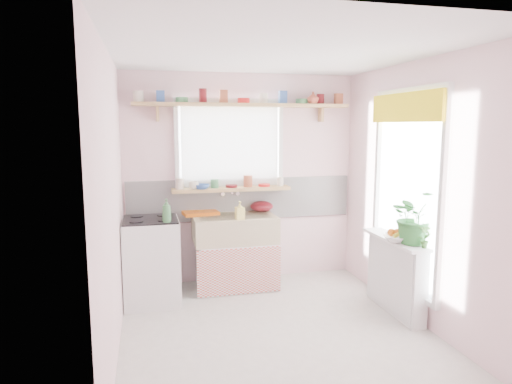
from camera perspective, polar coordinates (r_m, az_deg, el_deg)
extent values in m
plane|color=silver|center=(4.38, 2.74, -17.25)|extent=(3.20, 3.20, 0.00)
plane|color=white|center=(3.99, 3.00, 17.12)|extent=(3.20, 3.20, 0.00)
plane|color=#FFD5DD|center=(5.54, -1.79, 1.72)|extent=(2.80, 0.00, 2.80)
plane|color=#FFD5DD|center=(2.54, 13.13, -6.54)|extent=(2.80, 0.00, 2.80)
plane|color=#FFD5DD|center=(3.85, -17.56, -1.62)|extent=(0.00, 3.20, 3.20)
plane|color=#FFD5DD|center=(4.59, 19.88, -0.17)|extent=(0.00, 3.20, 3.20)
cube|color=white|center=(5.56, -1.75, -0.86)|extent=(2.74, 0.03, 0.50)
cube|color=#CD8591|center=(5.59, -1.73, -2.89)|extent=(2.74, 0.02, 0.12)
cube|color=white|center=(5.47, -3.35, 5.83)|extent=(1.20, 0.01, 1.00)
cube|color=white|center=(5.41, -3.23, 5.80)|extent=(1.15, 0.02, 0.95)
cube|color=white|center=(4.75, 18.52, 0.18)|extent=(0.01, 1.10, 1.90)
cube|color=yellow|center=(4.67, 18.09, 10.03)|extent=(0.03, 1.20, 0.28)
cube|color=white|center=(5.42, -2.67, -8.97)|extent=(0.85, 0.55, 0.55)
cube|color=#D64B3E|center=(5.16, -2.07, -9.88)|extent=(0.95, 0.02, 0.53)
cube|color=#BEB18B|center=(5.31, -2.70, -4.60)|extent=(0.95, 0.55, 0.30)
cylinder|color=silver|center=(5.48, -3.22, 0.06)|extent=(0.03, 0.22, 0.03)
cube|color=white|center=(5.05, -12.90, -8.44)|extent=(0.58, 0.58, 0.90)
cube|color=black|center=(4.94, -13.07, -3.38)|extent=(0.56, 0.56, 0.02)
cylinder|color=black|center=(4.80, -14.74, -3.59)|extent=(0.14, 0.14, 0.01)
cylinder|color=black|center=(4.80, -11.39, -3.48)|extent=(0.14, 0.14, 0.01)
cylinder|color=black|center=(5.07, -14.68, -2.95)|extent=(0.14, 0.14, 0.01)
cylinder|color=black|center=(5.07, -11.51, -2.84)|extent=(0.14, 0.14, 0.01)
cube|color=white|center=(4.90, 17.08, -10.04)|extent=(0.15, 0.90, 0.75)
cube|color=white|center=(4.78, 16.96, -5.69)|extent=(0.22, 0.95, 0.03)
cube|color=tan|center=(5.41, -3.09, 0.37)|extent=(1.40, 0.22, 0.04)
cube|color=tan|center=(5.38, -1.55, 10.81)|extent=(2.52, 0.24, 0.04)
cylinder|color=silver|center=(5.27, -14.48, 11.47)|extent=(0.11, 0.11, 0.12)
cylinder|color=#3359A5|center=(5.27, -11.86, 11.56)|extent=(0.11, 0.11, 0.12)
cylinder|color=#3F7F4C|center=(5.28, -9.24, 11.29)|extent=(0.11, 0.11, 0.06)
cylinder|color=#590F14|center=(5.30, -6.65, 11.65)|extent=(0.11, 0.11, 0.12)
cylinder|color=#A55133|center=(5.34, -4.09, 11.67)|extent=(0.11, 0.11, 0.12)
cylinder|color=red|center=(5.38, -1.55, 11.34)|extent=(0.11, 0.11, 0.06)
cylinder|color=silver|center=(5.44, 0.93, 11.63)|extent=(0.11, 0.11, 0.12)
cylinder|color=#3359A5|center=(5.50, 3.36, 11.58)|extent=(0.11, 0.11, 0.12)
cylinder|color=#3F7F4C|center=(5.57, 5.73, 11.20)|extent=(0.11, 0.11, 0.06)
cylinder|color=#590F14|center=(5.65, 8.04, 11.42)|extent=(0.11, 0.11, 0.12)
cylinder|color=#A55133|center=(5.74, 10.28, 11.33)|extent=(0.11, 0.11, 0.12)
cylinder|color=silver|center=(5.32, -9.68, 1.00)|extent=(0.11, 0.11, 0.12)
cylinder|color=#3359A5|center=(5.34, -7.46, 1.08)|extent=(0.11, 0.11, 0.12)
cylinder|color=#3F7F4C|center=(5.37, -5.26, 0.83)|extent=(0.11, 0.11, 0.06)
cylinder|color=#590F14|center=(5.40, -3.09, 1.21)|extent=(0.11, 0.11, 0.12)
cylinder|color=#A55133|center=(5.44, -0.95, 1.28)|extent=(0.11, 0.11, 0.12)
cylinder|color=red|center=(5.49, 1.16, 1.03)|extent=(0.11, 0.11, 0.06)
cylinder|color=silver|center=(5.54, 3.23, 1.40)|extent=(0.11, 0.11, 0.12)
cube|color=orange|center=(5.42, -7.01, -2.56)|extent=(0.44, 0.35, 0.04)
ellipsoid|color=#5B0F17|center=(5.54, 0.71, -1.79)|extent=(0.33, 0.33, 0.13)
imported|color=#2C6E2F|center=(4.56, 19.22, -2.93)|extent=(0.49, 0.44, 0.52)
imported|color=silver|center=(4.63, 17.21, -5.57)|extent=(0.35, 0.35, 0.07)
imported|color=#3B6C2B|center=(4.45, 20.31, -5.18)|extent=(0.12, 0.09, 0.23)
imported|color=#F2E26B|center=(5.07, -2.04, -2.31)|extent=(0.10, 0.10, 0.20)
imported|color=white|center=(5.28, -7.78, 0.81)|extent=(0.13, 0.13, 0.09)
imported|color=#345DAB|center=(5.29, -6.80, 0.67)|extent=(0.22, 0.22, 0.05)
imported|color=#AB4A34|center=(5.56, 7.14, 11.61)|extent=(0.16, 0.16, 0.14)
imported|color=#3B7743|center=(4.70, -11.11, -2.28)|extent=(0.11, 0.11, 0.24)
sphere|color=orange|center=(4.61, 17.24, -4.88)|extent=(0.08, 0.08, 0.08)
sphere|color=orange|center=(4.67, 17.69, -4.75)|extent=(0.08, 0.08, 0.08)
sphere|color=orange|center=(4.60, 16.57, -4.88)|extent=(0.08, 0.08, 0.08)
cylinder|color=yellow|center=(4.58, 17.78, -4.88)|extent=(0.18, 0.04, 0.10)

